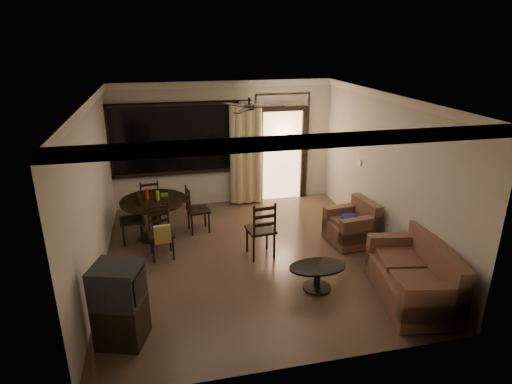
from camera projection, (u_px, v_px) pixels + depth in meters
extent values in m
plane|color=#7F6651|center=(250.00, 257.00, 7.62)|extent=(5.50, 5.50, 0.00)
plane|color=beige|center=(224.00, 144.00, 9.65)|extent=(5.00, 0.00, 5.00)
plane|color=beige|center=(302.00, 263.00, 4.62)|extent=(5.00, 0.00, 5.00)
plane|color=beige|center=(92.00, 194.00, 6.62)|extent=(0.00, 5.50, 5.50)
plane|color=beige|center=(386.00, 173.00, 7.65)|extent=(0.00, 5.50, 5.50)
plane|color=white|center=(249.00, 98.00, 6.65)|extent=(5.50, 5.50, 0.00)
cube|color=black|center=(175.00, 139.00, 9.34)|extent=(2.70, 0.04, 1.45)
cylinder|color=black|center=(177.00, 103.00, 9.00)|extent=(3.20, 0.03, 0.03)
cube|color=#FFC684|center=(282.00, 156.00, 10.01)|extent=(0.91, 0.03, 2.08)
cube|color=white|center=(359.00, 162.00, 8.65)|extent=(0.02, 0.18, 0.12)
cylinder|color=black|center=(249.00, 101.00, 6.67)|extent=(0.03, 0.03, 0.12)
cylinder|color=black|center=(249.00, 107.00, 6.70)|extent=(0.16, 0.16, 0.08)
cylinder|color=black|center=(153.00, 201.00, 8.10)|extent=(1.25, 1.25, 0.04)
cylinder|color=black|center=(155.00, 219.00, 8.23)|extent=(0.13, 0.13, 0.73)
cylinder|color=black|center=(157.00, 236.00, 8.36)|extent=(0.63, 0.63, 0.03)
cylinder|color=#962C0D|center=(147.00, 194.00, 8.07)|extent=(0.06, 0.06, 0.22)
cylinder|color=gold|center=(158.00, 196.00, 8.05)|extent=(0.06, 0.06, 0.18)
cube|color=#268128|center=(164.00, 195.00, 8.27)|extent=(0.14, 0.10, 0.05)
cube|color=black|center=(131.00, 220.00, 8.03)|extent=(0.47, 0.47, 0.04)
cube|color=black|center=(198.00, 210.00, 8.48)|extent=(0.47, 0.47, 0.04)
cube|color=black|center=(161.00, 234.00, 7.46)|extent=(0.47, 0.47, 0.04)
cube|color=tan|center=(162.00, 234.00, 7.22)|extent=(0.29, 0.11, 0.32)
cube|color=black|center=(150.00, 202.00, 8.92)|extent=(0.47, 0.47, 0.04)
cube|color=black|center=(122.00, 321.00, 5.44)|extent=(0.70, 0.67, 0.58)
cube|color=black|center=(117.00, 284.00, 5.25)|extent=(0.70, 0.67, 0.52)
cube|color=black|center=(140.00, 285.00, 5.22)|extent=(0.15, 0.40, 0.35)
cube|color=#452D20|center=(410.00, 285.00, 6.33)|extent=(1.17, 1.80, 0.42)
cube|color=#452D20|center=(436.00, 265.00, 6.22)|extent=(0.50, 1.68, 0.68)
cube|color=#452D20|center=(434.00, 303.00, 5.56)|extent=(0.90, 0.34, 0.52)
cube|color=#452D20|center=(394.00, 249.00, 6.95)|extent=(0.90, 0.34, 0.52)
cube|color=#452D20|center=(409.00, 271.00, 6.24)|extent=(0.87, 1.55, 0.12)
cube|color=#452D20|center=(351.00, 232.00, 8.08)|extent=(0.89, 0.89, 0.38)
cube|color=#452D20|center=(366.00, 215.00, 8.07)|extent=(0.28, 0.82, 0.61)
cube|color=#452D20|center=(361.00, 230.00, 7.74)|extent=(0.81, 0.26, 0.47)
cube|color=#452D20|center=(343.00, 217.00, 8.30)|extent=(0.81, 0.26, 0.47)
cube|color=#452D20|center=(349.00, 222.00, 8.00)|extent=(0.63, 0.67, 0.11)
ellipsoid|color=navy|center=(350.00, 217.00, 7.96)|extent=(0.34, 0.28, 0.10)
ellipsoid|color=black|center=(318.00, 267.00, 6.55)|extent=(0.90, 0.54, 0.03)
cylinder|color=black|center=(317.00, 277.00, 6.61)|extent=(0.10, 0.10, 0.36)
cylinder|color=black|center=(317.00, 287.00, 6.67)|extent=(0.44, 0.44, 0.03)
cube|color=black|center=(261.00, 229.00, 7.52)|extent=(0.51, 0.51, 0.04)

